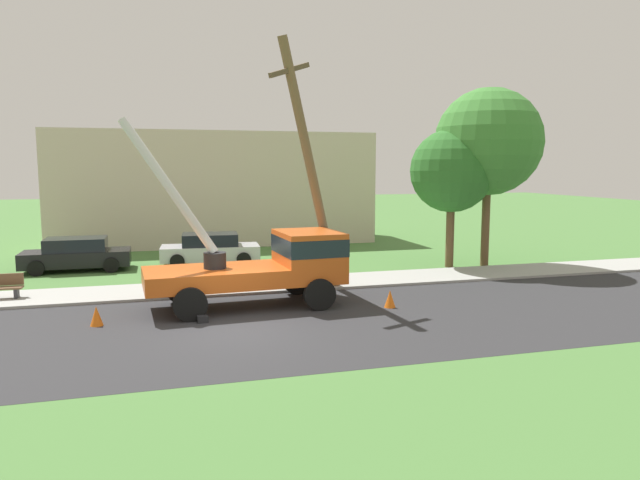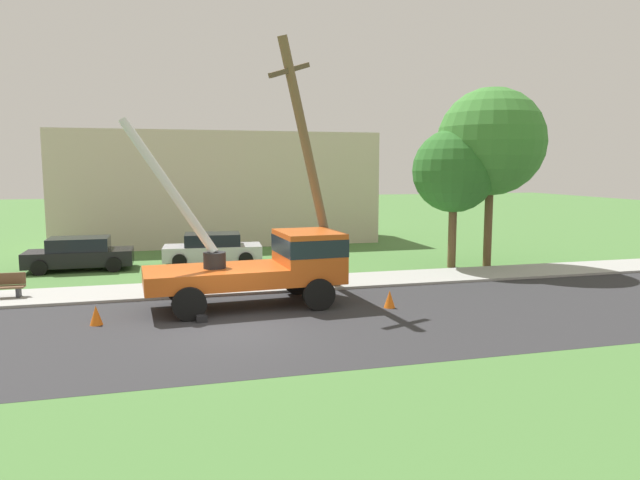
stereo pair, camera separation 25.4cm
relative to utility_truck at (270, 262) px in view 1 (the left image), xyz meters
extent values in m
plane|color=#477538|center=(-1.41, 9.48, -1.41)|extent=(120.00, 120.00, 0.00)
cube|color=#2B2B2D|center=(-1.41, -2.52, -1.40)|extent=(80.00, 8.10, 0.01)
cube|color=#9E9E99|center=(-1.41, 2.85, -1.36)|extent=(80.00, 2.63, 0.10)
cube|color=#C65119|center=(-1.80, -0.12, -0.38)|extent=(4.44, 2.66, 0.55)
cube|color=#C65119|center=(1.30, 0.06, 0.14)|extent=(2.04, 2.51, 1.60)
cube|color=#19232D|center=(1.30, 0.06, 0.49)|extent=(2.06, 2.53, 0.56)
cylinder|color=black|center=(-1.78, -0.12, 0.14)|extent=(0.70, 0.70, 0.50)
cylinder|color=silver|center=(-3.09, 0.45, 2.44)|extent=(2.95, 1.49, 4.26)
cube|color=black|center=(-2.31, -1.61, -1.31)|extent=(0.32, 0.32, 0.20)
cube|color=black|center=(-2.49, 1.29, -1.31)|extent=(0.32, 0.32, 0.20)
cylinder|color=black|center=(1.33, -1.14, -0.91)|extent=(1.00, 0.30, 1.00)
cylinder|color=black|center=(1.18, 1.26, -0.91)|extent=(1.00, 0.30, 1.00)
cylinder|color=black|center=(-2.63, -1.38, -0.91)|extent=(1.00, 0.30, 1.00)
cylinder|color=black|center=(-2.78, 1.02, -0.91)|extent=(1.00, 0.30, 1.00)
cylinder|color=brown|center=(1.68, 1.16, 2.88)|extent=(2.72, 1.90, 8.68)
cube|color=brown|center=(0.81, 0.60, 6.14)|extent=(1.57, 1.09, 0.70)
cone|color=orange|center=(3.57, -1.44, -1.13)|extent=(0.36, 0.36, 0.56)
cone|color=orange|center=(-5.21, -1.17, -1.13)|extent=(0.36, 0.36, 0.56)
cone|color=orange|center=(1.87, 0.97, -1.13)|extent=(0.36, 0.36, 0.56)
cube|color=black|center=(-6.85, 8.36, -0.86)|extent=(4.40, 1.81, 0.65)
cube|color=black|center=(-6.85, 8.36, -0.26)|extent=(2.47, 1.66, 0.55)
cylinder|color=black|center=(-5.40, 7.46, -1.09)|extent=(0.64, 0.22, 0.64)
cylinder|color=black|center=(-5.40, 9.26, -1.09)|extent=(0.64, 0.22, 0.64)
cylinder|color=black|center=(-8.30, 7.46, -1.09)|extent=(0.64, 0.22, 0.64)
cylinder|color=black|center=(-8.30, 9.26, -1.09)|extent=(0.64, 0.22, 0.64)
cube|color=#B7B7BF|center=(-1.16, 8.46, -0.86)|extent=(4.53, 2.13, 0.65)
cube|color=black|center=(-1.16, 8.46, -0.26)|extent=(2.58, 1.84, 0.55)
cylinder|color=black|center=(0.21, 7.45, -1.09)|extent=(0.64, 0.22, 0.64)
cylinder|color=black|center=(0.35, 9.24, -1.09)|extent=(0.64, 0.22, 0.64)
cylinder|color=black|center=(-2.68, 7.67, -1.09)|extent=(0.64, 0.22, 0.64)
cylinder|color=black|center=(-2.54, 9.47, -1.09)|extent=(0.64, 0.22, 0.64)
cube|color=#333338|center=(-8.07, 2.85, -1.18)|extent=(0.10, 0.40, 0.45)
cylinder|color=brown|center=(9.03, 4.84, 0.59)|extent=(0.36, 0.36, 3.99)
sphere|color=#2D6B28|center=(9.03, 4.84, 2.87)|extent=(3.65, 3.65, 3.65)
cylinder|color=brown|center=(10.74, 4.73, 1.18)|extent=(0.36, 0.36, 5.17)
sphere|color=#3D7F33|center=(10.74, 4.73, 4.13)|extent=(4.73, 4.73, 4.73)
cube|color=beige|center=(-0.10, 16.65, 1.79)|extent=(18.00, 6.00, 6.40)
camera|label=1|loc=(-3.48, -18.17, 3.04)|focal=32.56mm
camera|label=2|loc=(-3.24, -18.24, 3.04)|focal=32.56mm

